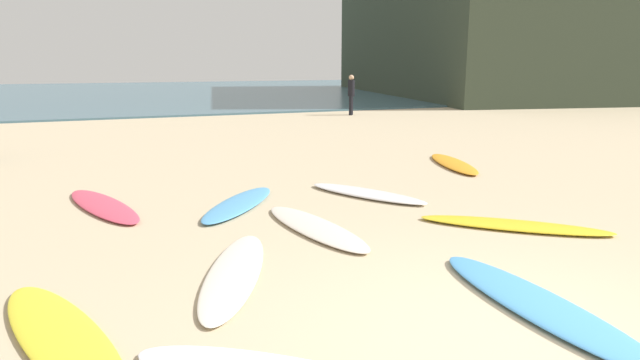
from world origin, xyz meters
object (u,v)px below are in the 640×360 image
Objects in this scene: surfboard_1 at (537,304)px; surfboard_6 at (315,227)px; surfboard_0 at (367,193)px; surfboard_9 at (239,204)px; surfboard_7 at (453,164)px; beachgoer_far at (351,93)px; surfboard_10 at (60,335)px; surfboard_2 at (514,225)px; surfboard_5 at (103,205)px; surfboard_4 at (234,272)px.

surfboard_1 is 1.09× the size of surfboard_6.
surfboard_0 is 4.28m from surfboard_1.
surfboard_9 is (-1.57, 4.41, -0.00)m from surfboard_1.
surfboard_6 is 0.95× the size of surfboard_7.
beachgoer_far is at bearing 94.93° from surfboard_9.
beachgoer_far is (10.23, 16.01, 0.88)m from surfboard_10.
surfboard_2 reaches higher than surfboard_6.
surfboard_9 is at bearing -37.24° from surfboard_5.
surfboard_0 is 0.95× the size of surfboard_6.
surfboard_10 is 19.02m from beachgoer_far.
surfboard_2 is at bearing -154.22° from surfboard_4.
surfboard_7 is at bearing -10.25° from surfboard_5.
surfboard_0 is at bearing -169.18° from beachgoer_far.
beachgoer_far reaches higher than surfboard_10.
surfboard_5 is at bearing 125.53° from surfboard_1.
surfboard_1 is 1.54× the size of beachgoer_far.
surfboard_1 is (-0.51, -4.25, -0.00)m from surfboard_0.
surfboard_5 is (-1.19, 3.34, 0.00)m from surfboard_4.
surfboard_1 is 1.04× the size of surfboard_2.
surfboard_9 is (1.90, -0.70, 0.01)m from surfboard_5.
surfboard_1 is 2.46m from surfboard_2.
surfboard_0 is at bearing 18.11° from surfboard_10.
surfboard_1 is at bearing 54.78° from surfboard_0.
surfboard_0 is at bearing 32.78° from surfboard_9.
surfboard_9 reaches higher than surfboard_10.
surfboard_2 is 1.05× the size of surfboard_6.
beachgoer_far is at bearing 39.01° from surfboard_10.
beachgoer_far reaches higher than surfboard_6.
surfboard_6 is at bearing -30.61° from surfboard_9.
surfboard_5 is at bearing -163.13° from surfboard_9.
surfboard_5 is 3.37m from surfboard_6.
surfboard_4 is (-3.78, -0.18, -0.01)m from surfboard_2.
surfboard_0 is 4.08m from surfboard_5.
beachgoer_far is at bearing 92.37° from surfboard_7.
surfboard_0 is 0.90× the size of surfboard_7.
surfboard_1 is 1.04× the size of surfboard_7.
surfboard_2 reaches higher than surfboard_10.
surfboard_0 reaches higher than surfboard_9.
beachgoer_far is (8.66, 15.25, 0.88)m from surfboard_4.
surfboard_4 is at bearing 13.20° from surfboard_0.
surfboard_7 reaches higher than surfboard_4.
surfboard_5 is at bearing -81.37° from surfboard_2.
surfboard_4 is 7.06m from surfboard_7.
surfboard_7 reaches higher than surfboard_10.
surfboard_4 is 0.98× the size of surfboard_7.
surfboard_2 is 4.42m from surfboard_7.
surfboard_0 is 0.91× the size of surfboard_10.
surfboard_6 is 1.65m from surfboard_9.
surfboard_2 is (0.98, -2.30, -0.01)m from surfboard_0.
surfboard_10 is (-1.57, -0.76, 0.00)m from surfboard_4.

